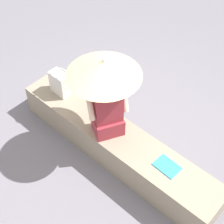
{
  "coord_description": "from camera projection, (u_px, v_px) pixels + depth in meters",
  "views": [
    {
      "loc": [
        -1.77,
        2.01,
        3.7
      ],
      "look_at": [
        0.05,
        0.02,
        0.79
      ],
      "focal_mm": 55.87,
      "sensor_mm": 36.0,
      "label": 1
    }
  ],
  "objects": [
    {
      "name": "handbag_black",
      "position": [
        60.0,
        83.0,
        4.56
      ],
      "size": [
        0.26,
        0.2,
        0.35
      ],
      "color": "silver",
      "rests_on": "stone_bench"
    },
    {
      "name": "magazine",
      "position": [
        167.0,
        166.0,
        3.87
      ],
      "size": [
        0.29,
        0.21,
        0.01
      ],
      "primitive_type": "cube",
      "rotation": [
        0.0,
        0.0,
        -0.05
      ],
      "color": "#339ED1",
      "rests_on": "stone_bench"
    },
    {
      "name": "person_seated",
      "position": [
        108.0,
        108.0,
        3.95
      ],
      "size": [
        0.41,
        0.51,
        0.9
      ],
      "color": "#992D38",
      "rests_on": "stone_bench"
    },
    {
      "name": "ground_plane",
      "position": [
        116.0,
        154.0,
        4.53
      ],
      "size": [
        14.0,
        14.0,
        0.0
      ],
      "primitive_type": "plane",
      "color": "slate"
    },
    {
      "name": "parasol",
      "position": [
        104.0,
        68.0,
        3.59
      ],
      "size": [
        0.82,
        0.82,
        1.05
      ],
      "color": "#B7B7BC",
      "rests_on": "stone_bench"
    },
    {
      "name": "stone_bench",
      "position": [
        116.0,
        144.0,
        4.37
      ],
      "size": [
        2.88,
        0.51,
        0.44
      ],
      "primitive_type": "cube",
      "color": "gray",
      "rests_on": "ground"
    }
  ]
}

